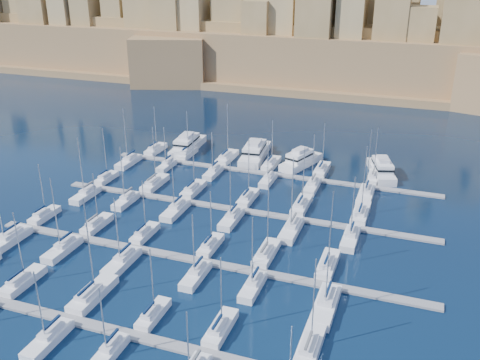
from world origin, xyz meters
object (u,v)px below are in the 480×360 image
at_px(motor_yacht_a, 187,144).
at_px(motor_yacht_b, 255,152).
at_px(sailboat_2, 93,294).
at_px(motor_yacht_d, 382,169).
at_px(sailboat_4, 220,328).
at_px(motor_yacht_c, 301,160).

relative_size(motor_yacht_a, motor_yacht_b, 0.94).
bearing_deg(sailboat_2, motor_yacht_d, 61.07).
distance_m(motor_yacht_a, motor_yacht_d, 53.55).
distance_m(sailboat_2, motor_yacht_d, 78.47).
bearing_deg(sailboat_2, sailboat_4, -2.34).
height_order(sailboat_2, motor_yacht_c, sailboat_2).
bearing_deg(motor_yacht_d, sailboat_4, -102.64).
bearing_deg(motor_yacht_b, sailboat_4, -75.71).
distance_m(sailboat_2, motor_yacht_c, 70.50).
relative_size(sailboat_2, sailboat_4, 1.41).
distance_m(motor_yacht_b, motor_yacht_d, 33.74).
height_order(motor_yacht_a, motor_yacht_c, same).
bearing_deg(sailboat_4, motor_yacht_c, 94.12).
bearing_deg(motor_yacht_c, motor_yacht_a, 177.70).
distance_m(motor_yacht_c, motor_yacht_d, 20.59).
bearing_deg(motor_yacht_d, sailboat_2, -118.93).
relative_size(motor_yacht_a, motor_yacht_c, 1.17).
relative_size(sailboat_2, motor_yacht_c, 1.19).
bearing_deg(sailboat_4, sailboat_2, 177.66).
xyz_separation_m(motor_yacht_a, motor_yacht_d, (53.54, -0.97, 0.00)).
bearing_deg(sailboat_4, motor_yacht_d, 77.36).
bearing_deg(motor_yacht_b, sailboat_2, -93.47).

